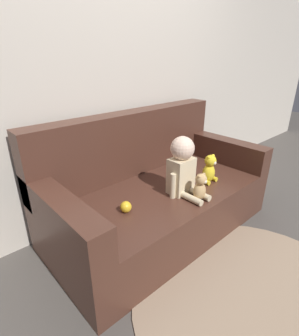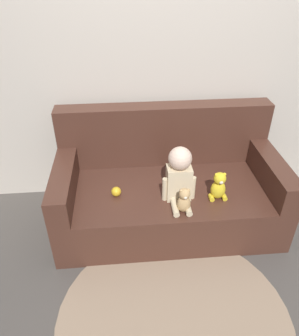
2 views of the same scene
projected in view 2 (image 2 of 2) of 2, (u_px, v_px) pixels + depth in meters
ground_plane at (167, 220)px, 2.94m from camera, size 12.00×12.00×0.00m
wall_back at (163, 56)px, 2.67m from camera, size 8.00×0.05×2.60m
couch at (167, 187)px, 2.83m from camera, size 1.83×0.93×0.94m
person_baby at (179, 175)px, 2.46m from camera, size 0.26×0.33×0.45m
teddy_bear_brown at (184, 200)px, 2.39m from camera, size 0.10×0.10×0.21m
plush_toy_side at (219, 186)px, 2.51m from camera, size 0.14×0.11×0.24m
toy_ball at (116, 192)px, 2.58m from camera, size 0.08×0.08×0.08m
floor_rug at (174, 318)px, 2.15m from camera, size 1.54×1.54×0.01m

